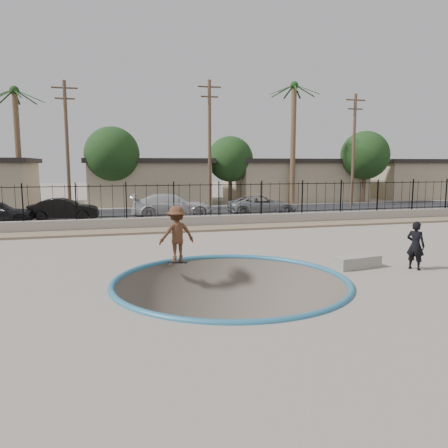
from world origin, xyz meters
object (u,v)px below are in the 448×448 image
object	(u,v)px
concrete_ledge	(356,262)
car_b	(64,209)
skateboard	(177,263)
car_c	(172,206)
skater	(177,237)
videographer	(416,245)
car_d	(263,205)

from	to	relation	value
concrete_ledge	car_b	world-z (taller)	car_b
skateboard	car_c	size ratio (longest dim) A/B	0.14
concrete_ledge	car_c	size ratio (longest dim) A/B	0.31
skater	skateboard	size ratio (longest dim) A/B	2.61
skateboard	videographer	distance (m)	7.95
skater	car_b	xyz separation A→B (m)	(-4.85, 13.32, -0.26)
skateboard	videographer	world-z (taller)	videographer
concrete_ledge	car_b	bearing A→B (deg)	124.47
car_c	skateboard	bearing A→B (deg)	178.12
skater	car_d	xyz separation A→B (m)	(7.75, 12.74, -0.28)
skateboard	concrete_ledge	distance (m)	6.05
concrete_ledge	car_c	distance (m)	15.62
car_c	car_d	world-z (taller)	car_c
car_b	car_d	world-z (taller)	car_b
car_c	car_d	distance (m)	6.03
skater	skateboard	world-z (taller)	skater
concrete_ledge	videographer	bearing A→B (deg)	-22.43
skateboard	concrete_ledge	bearing A→B (deg)	-4.22
car_b	car_c	distance (m)	6.58
car_b	skater	bearing A→B (deg)	-156.16
skateboard	car_b	size ratio (longest dim) A/B	0.18
videographer	car_b	distance (m)	20.23
car_c	concrete_ledge	bearing A→B (deg)	-159.62
videographer	car_c	world-z (taller)	videographer
skater	concrete_ledge	xyz separation A→B (m)	(5.69, -2.04, -0.76)
videographer	car_d	world-z (taller)	videographer
skateboard	car_b	world-z (taller)	car_b
videographer	car_d	xyz separation A→B (m)	(0.33, 15.50, -0.12)
skater	concrete_ledge	bearing A→B (deg)	149.52
videographer	concrete_ledge	size ratio (longest dim) A/B	1.00
skateboard	car_c	xyz separation A→B (m)	(1.72, 13.05, 0.74)
car_d	car_b	bearing A→B (deg)	89.84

